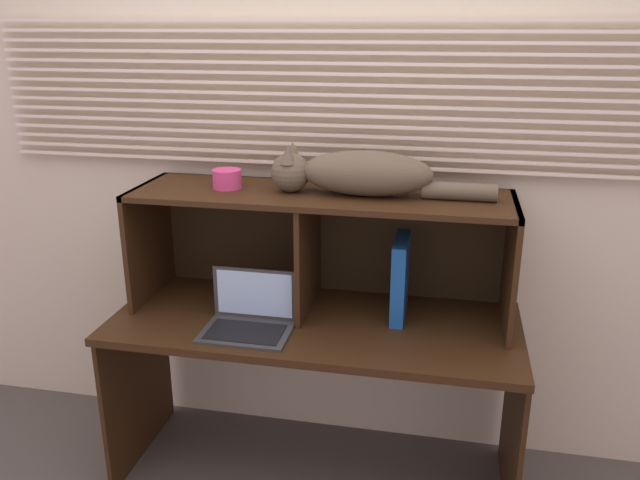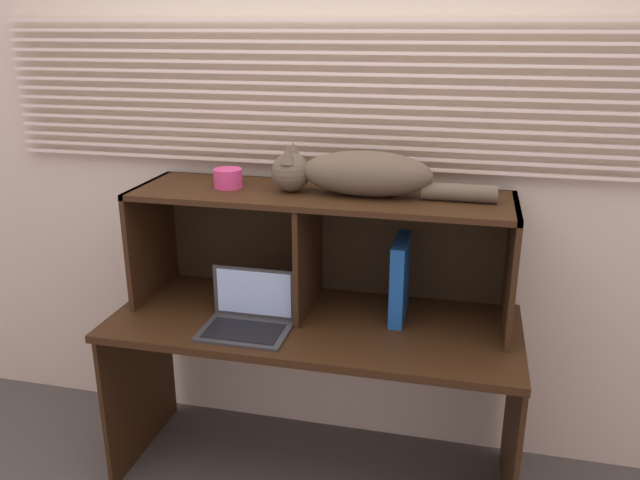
% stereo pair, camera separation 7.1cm
% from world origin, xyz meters
% --- Properties ---
extents(back_panel_with_blinds, '(4.40, 0.08, 2.50)m').
position_xyz_m(back_panel_with_blinds, '(0.00, 0.55, 1.26)').
color(back_panel_with_blinds, beige).
rests_on(back_panel_with_blinds, ground).
extents(desk, '(1.55, 0.64, 0.70)m').
position_xyz_m(desk, '(0.00, 0.19, 0.58)').
color(desk, '#321D0D').
rests_on(desk, ground).
extents(hutch_shelf_unit, '(1.44, 0.41, 0.47)m').
position_xyz_m(hutch_shelf_unit, '(-0.01, 0.33, 1.04)').
color(hutch_shelf_unit, '#321D0D').
rests_on(hutch_shelf_unit, desk).
extents(cat, '(0.82, 0.18, 0.18)m').
position_xyz_m(cat, '(0.14, 0.29, 1.25)').
color(cat, brown).
rests_on(cat, hutch_shelf_unit).
extents(laptop, '(0.32, 0.24, 0.21)m').
position_xyz_m(laptop, '(-0.22, 0.07, 0.74)').
color(laptop, '#343434').
rests_on(laptop, desk).
extents(binder_upright, '(0.05, 0.25, 0.31)m').
position_xyz_m(binder_upright, '(0.31, 0.29, 0.86)').
color(binder_upright, '#174E9C').
rests_on(binder_upright, desk).
extents(book_stack, '(0.16, 0.24, 0.05)m').
position_xyz_m(book_stack, '(-0.23, 0.30, 0.73)').
color(book_stack, brown).
rests_on(book_stack, desk).
extents(small_basket, '(0.11, 0.11, 0.07)m').
position_xyz_m(small_basket, '(-0.36, 0.29, 1.21)').
color(small_basket, '#D53D77').
rests_on(small_basket, hutch_shelf_unit).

